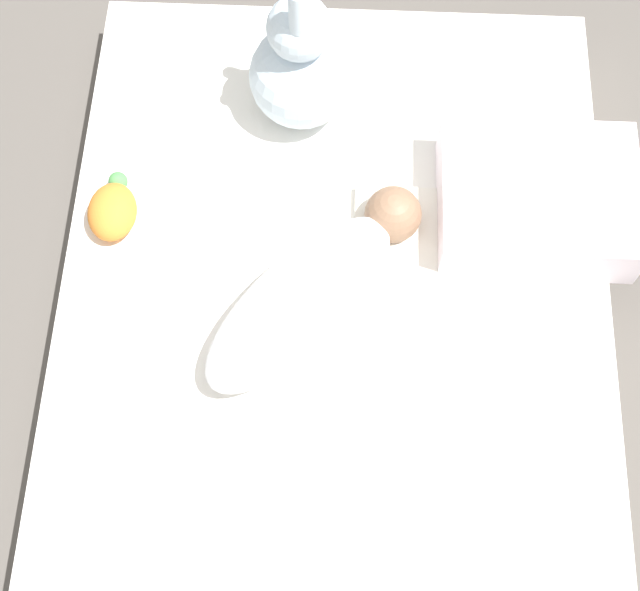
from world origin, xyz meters
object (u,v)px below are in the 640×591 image
Objects in this scene: swaddled_baby at (314,291)px; pillow at (539,199)px; bunny_plush at (303,68)px; turtle_plush at (115,210)px.

swaddled_baby is 0.47m from pillow.
pillow is (0.21, -0.42, -0.01)m from swaddled_baby.
bunny_plush is at bearing 46.56° from swaddled_baby.
pillow reaches higher than turtle_plush.
pillow is at bearing -22.01° from swaddled_baby.
turtle_plush is (-0.05, 0.81, -0.02)m from pillow.
turtle_plush is (-0.28, 0.35, -0.09)m from bunny_plush.
turtle_plush is at bearing 128.41° from bunny_plush.
bunny_plush reaches higher than pillow.
bunny_plush reaches higher than swaddled_baby.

